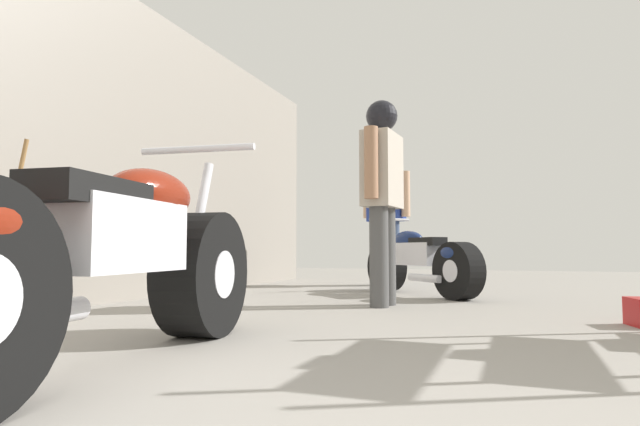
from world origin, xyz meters
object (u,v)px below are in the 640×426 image
mechanic_with_helmet (382,182)px  motorcycle_black_naked (421,262)px  motorcycle_maroon_cruiser (111,262)px  mechanic_in_blue (386,211)px  push_broom (7,271)px

mechanic_with_helmet → motorcycle_black_naked: bearing=84.4°
motorcycle_maroon_cruiser → motorcycle_black_naked: size_ratio=1.57×
mechanic_with_helmet → mechanic_in_blue: bearing=102.7°
motorcycle_black_naked → push_broom: bearing=-129.3°
motorcycle_maroon_cruiser → mechanic_in_blue: bearing=91.2°
motorcycle_maroon_cruiser → mechanic_with_helmet: size_ratio=1.27×
mechanic_with_helmet → push_broom: 2.87m
motorcycle_black_naked → mechanic_in_blue: size_ratio=0.81×
mechanic_with_helmet → push_broom: (-2.21, -1.68, -0.71)m
mechanic_in_blue → motorcycle_maroon_cruiser: bearing=-88.8°
motorcycle_maroon_cruiser → mechanic_in_blue: (-0.11, 5.15, 0.57)m
mechanic_in_blue → mechanic_with_helmet: 2.58m
mechanic_in_blue → mechanic_with_helmet: bearing=-77.3°
motorcycle_maroon_cruiser → motorcycle_black_naked: motorcycle_maroon_cruiser is taller
motorcycle_black_naked → mechanic_with_helmet: bearing=-95.6°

